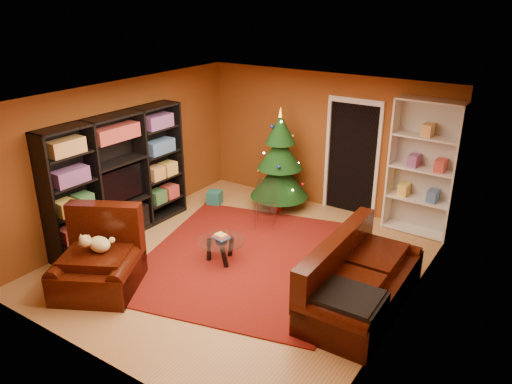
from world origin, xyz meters
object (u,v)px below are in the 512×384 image
Objects in this scene: dog at (100,244)px; sofa at (363,275)px; media_unit at (119,177)px; coffee_table at (221,251)px; armchair at (97,260)px; acrylic_chair at (266,208)px; gift_box_teal at (215,198)px; white_bookshelf at (423,169)px; rug at (246,258)px; gift_box_red at (276,206)px; christmas_tree at (280,160)px.

sofa is (3.26, 1.61, -0.21)m from dog.
coffee_table is (2.01, 0.17, -0.86)m from media_unit.
armchair is 1.59× the size of coffee_table.
dog is at bearing -131.51° from acrylic_chair.
gift_box_teal is 0.36× the size of coffee_table.
white_bookshelf reaches higher than sofa.
armchair is (-1.26, -1.86, 0.45)m from rug.
gift_box_red is 2.18m from coffee_table.
gift_box_red is (1.19, 0.40, -0.03)m from gift_box_teal.
christmas_tree is 5.03× the size of dog.
acrylic_chair is at bearing 40.78° from media_unit.
christmas_tree is at bearing -168.55° from white_bookshelf.
dog is (-0.66, -3.67, 0.59)m from gift_box_red.
gift_box_red is 0.17× the size of armchair.
gift_box_teal reaches higher than rug.
media_unit is 1.37× the size of christmas_tree.
gift_box_red is at bearing 82.41° from acrylic_chair.
media_unit reaches higher than christmas_tree.
media_unit reaches higher than gift_box_teal.
acrylic_chair is (-0.08, 1.41, 0.19)m from coffee_table.
gift_box_teal is at bearing 76.71° from media_unit.
dog is (0.53, -3.27, 0.56)m from gift_box_teal.
rug is at bearing 46.76° from coffee_table.
white_bookshelf is 5.43m from armchair.
dog reaches higher than acrylic_chair.
sofa is 2.71m from acrylic_chair.
dog is at bearing -124.62° from rug.
media_unit is 3.00m from christmas_tree.
christmas_tree is at bearing 101.57° from gift_box_red.
armchair reaches higher than rug.
gift_box_red is at bearing -164.78° from white_bookshelf.
coffee_table is at bearing -49.47° from gift_box_teal.
acrylic_chair reaches higher than coffee_table.
white_bookshelf reaches higher than rug.
white_bookshelf is (3.72, 0.99, 1.04)m from gift_box_teal.
rug is 2.55m from media_unit.
sofa is at bearing -23.58° from gift_box_teal.
gift_box_red is at bearing -78.43° from christmas_tree.
christmas_tree is 2.48m from coffee_table.
christmas_tree reaches higher than dog.
media_unit is at bearing 92.54° from sofa.
gift_box_red is at bearing 50.54° from sofa.
media_unit is 13.58× the size of gift_box_red.
white_bookshelf reaches higher than gift_box_teal.
christmas_tree is 3.90m from dog.
rug is 3.03× the size of armchair.
gift_box_red is (0.03, -0.17, -0.87)m from christmas_tree.
white_bookshelf is at bearing 35.98° from media_unit.
white_bookshelf is 5.34m from dog.
coffee_table is at bearing -81.57° from christmas_tree.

